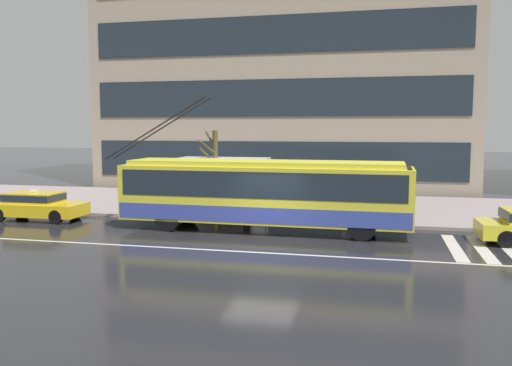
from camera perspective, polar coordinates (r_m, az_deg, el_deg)
name	(u,v)px	position (r m, az deg, el deg)	size (l,w,h in m)	color
ground_plane	(261,245)	(19.23, 0.55, -6.63)	(160.00, 160.00, 0.00)	#252429
sidewalk_slab	(299,206)	(28.16, 4.62, -2.47)	(80.00, 10.00, 0.14)	gray
crosswalk_stripe_edge_near	(454,247)	(20.07, 20.49, -6.47)	(0.44, 4.40, 0.01)	beige
crosswalk_stripe_inner_a	(482,249)	(20.21, 23.04, -6.49)	(0.44, 4.40, 0.01)	beige
crosswalk_stripe_center	(510,250)	(20.39, 25.55, -6.49)	(0.44, 4.40, 0.01)	beige
lane_centre_line	(253,252)	(18.09, -0.28, -7.43)	(72.00, 0.14, 0.01)	silver
trolleybus	(264,192)	(21.60, 0.87, -0.99)	(12.80, 2.68, 5.45)	yellow
taxi_queued_behind_bus	(36,205)	(26.18, -22.50, -2.15)	(4.32, 1.81, 1.39)	yellow
bus_shelter	(225,172)	(25.51, -3.36, 1.23)	(4.26, 1.65, 2.63)	gray
pedestrian_at_shelter	(248,184)	(23.83, -0.82, -0.12)	(1.12, 1.12, 1.94)	#2F2A52
pedestrian_approaching_curb	(343,178)	(25.53, 9.37, 0.52)	(1.38, 1.38, 2.07)	#534C49
pedestrian_walking_past	(367,194)	(25.49, 11.79, -1.18)	(0.46, 0.46, 1.59)	black
street_tree_bare	(214,168)	(25.38, -4.49, 1.60)	(0.93, 1.46, 3.92)	brown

